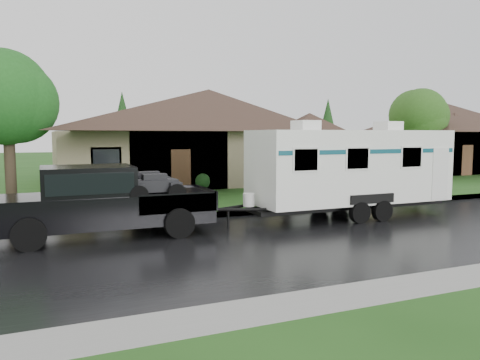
% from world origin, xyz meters
% --- Properties ---
extents(ground, '(140.00, 140.00, 0.00)m').
position_xyz_m(ground, '(0.00, 0.00, 0.00)').
color(ground, '#204B17').
rests_on(ground, ground).
extents(road, '(140.00, 8.00, 0.01)m').
position_xyz_m(road, '(0.00, -2.00, 0.01)').
color(road, black).
rests_on(road, ground).
extents(curb, '(140.00, 0.50, 0.15)m').
position_xyz_m(curb, '(0.00, 2.25, 0.07)').
color(curb, gray).
rests_on(curb, ground).
extents(lawn, '(140.00, 26.00, 0.15)m').
position_xyz_m(lawn, '(0.00, 15.00, 0.07)').
color(lawn, '#204B17').
rests_on(lawn, ground).
extents(house_main, '(19.44, 10.80, 6.90)m').
position_xyz_m(house_main, '(2.29, 13.84, 3.59)').
color(house_main, '#9A8768').
rests_on(house_main, lawn).
extents(house_neighbor, '(15.12, 9.72, 6.45)m').
position_xyz_m(house_neighbor, '(22.27, 14.34, 3.32)').
color(house_neighbor, '#BEAE8D').
rests_on(house_neighbor, lawn).
extents(tree_left_green, '(3.50, 3.50, 5.79)m').
position_xyz_m(tree_left_green, '(-8.73, 5.93, 4.17)').
color(tree_left_green, '#382B1E').
rests_on(tree_left_green, lawn).
extents(tree_right_green, '(3.40, 3.40, 5.63)m').
position_xyz_m(tree_right_green, '(14.77, 9.59, 4.05)').
color(tree_right_green, '#382B1E').
rests_on(tree_right_green, lawn).
extents(shrub_row, '(13.60, 1.00, 1.00)m').
position_xyz_m(shrub_row, '(2.00, 9.30, 0.65)').
color(shrub_row, '#143814').
rests_on(shrub_row, lawn).
extents(pickup_truck, '(6.29, 2.39, 2.10)m').
position_xyz_m(pickup_truck, '(-6.13, 0.41, 1.12)').
color(pickup_truck, black).
rests_on(pickup_truck, ground).
extents(travel_trailer, '(7.76, 2.73, 3.48)m').
position_xyz_m(travel_trailer, '(2.68, 0.41, 1.85)').
color(travel_trailer, white).
rests_on(travel_trailer, ground).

